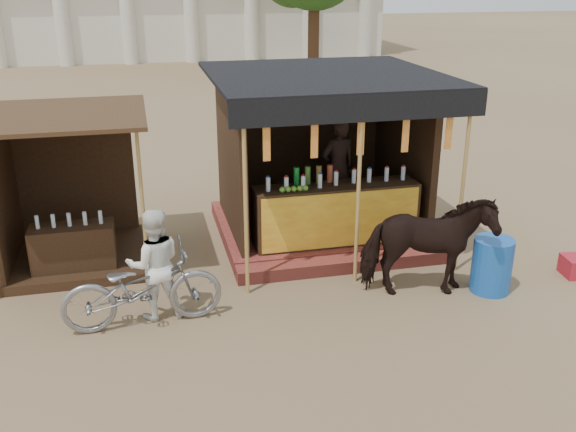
# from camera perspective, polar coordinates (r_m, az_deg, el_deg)

# --- Properties ---
(ground) EXTENTS (120.00, 120.00, 0.00)m
(ground) POSITION_cam_1_polar(r_m,az_deg,el_deg) (7.99, 2.70, -11.44)
(ground) COLOR #846B4C
(ground) RESTS_ON ground
(main_stall) EXTENTS (3.60, 3.61, 2.78)m
(main_stall) POSITION_cam_1_polar(r_m,az_deg,el_deg) (10.76, 3.14, 3.37)
(main_stall) COLOR #9A3B32
(main_stall) RESTS_ON ground
(secondary_stall) EXTENTS (2.40, 2.40, 2.38)m
(secondary_stall) POSITION_cam_1_polar(r_m,az_deg,el_deg) (10.37, -19.49, 0.42)
(secondary_stall) COLOR #362013
(secondary_stall) RESTS_ON ground
(cow) EXTENTS (1.87, 1.08, 1.49)m
(cow) POSITION_cam_1_polar(r_m,az_deg,el_deg) (9.00, 12.22, -2.67)
(cow) COLOR black
(cow) RESTS_ON ground
(motorbike) EXTENTS (2.06, 0.83, 1.06)m
(motorbike) POSITION_cam_1_polar(r_m,az_deg,el_deg) (8.37, -12.84, -6.24)
(motorbike) COLOR gray
(motorbike) RESTS_ON ground
(bystander) EXTENTS (0.76, 0.60, 1.50)m
(bystander) POSITION_cam_1_polar(r_m,az_deg,el_deg) (8.44, -11.78, -4.22)
(bystander) COLOR white
(bystander) RESTS_ON ground
(blue_barrel) EXTENTS (0.59, 0.59, 0.79)m
(blue_barrel) POSITION_cam_1_polar(r_m,az_deg,el_deg) (9.51, 17.67, -4.18)
(blue_barrel) COLOR #1752AF
(blue_barrel) RESTS_ON ground
(cooler) EXTENTS (0.71, 0.56, 0.46)m
(cooler) POSITION_cam_1_polar(r_m,az_deg,el_deg) (10.65, 8.90, -1.62)
(cooler) COLOR #176A25
(cooler) RESTS_ON ground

